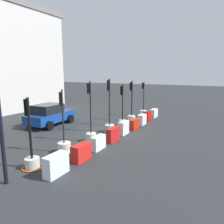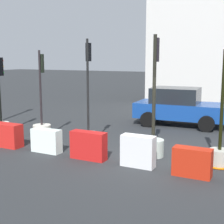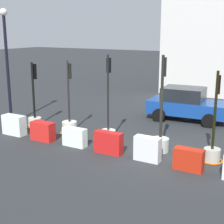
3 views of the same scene
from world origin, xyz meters
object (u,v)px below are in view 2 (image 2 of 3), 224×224
Objects in this scene: construction_barrier_1 at (8,135)px; traffic_light_4 at (220,148)px; traffic_light_1 at (42,128)px; construction_barrier_2 at (46,141)px; construction_barrier_3 at (88,145)px; car_blue_estate at (179,106)px; construction_barrier_5 at (192,162)px; traffic_light_0 at (1,121)px; construction_barrier_4 at (138,151)px; traffic_light_3 at (153,136)px; traffic_light_2 at (88,133)px.

traffic_light_4 is at bearing 9.95° from construction_barrier_1.
traffic_light_1 is 6.61m from traffic_light_4.
construction_barrier_2 is 1.64m from construction_barrier_3.
traffic_light_4 is 0.78× the size of car_blue_estate.
traffic_light_1 is 3.35× the size of construction_barrier_5.
traffic_light_0 is 0.96× the size of traffic_light_4.
construction_barrier_5 is at bearing -9.65° from traffic_light_0.
construction_barrier_4 reaches higher than construction_barrier_2.
traffic_light_1 is at bearing -128.27° from car_blue_estate.
construction_barrier_4 is 0.23× the size of car_blue_estate.
construction_barrier_4 is (-0.04, -1.15, -0.20)m from traffic_light_3.
construction_barrier_2 is at bearing -167.79° from traffic_light_4.
traffic_light_2 is 1.48m from construction_barrier_2.
traffic_light_0 is at bearing 168.81° from construction_barrier_4.
traffic_light_4 is (2.04, -0.02, -0.11)m from traffic_light_3.
traffic_light_3 is 3.77× the size of construction_barrier_5.
traffic_light_2 reaches higher than construction_barrier_5.
traffic_light_2 is 1.12× the size of traffic_light_4.
traffic_light_3 is (2.37, 0.03, 0.13)m from traffic_light_2.
construction_barrier_5 is (1.53, -1.23, -0.27)m from traffic_light_3.
traffic_light_1 is (2.12, 0.01, -0.09)m from traffic_light_0.
traffic_light_4 is at bearing 12.21° from construction_barrier_2.
construction_barrier_1 is at bearing -165.90° from traffic_light_3.
traffic_light_2 is at bearing 25.15° from construction_barrier_1.
traffic_light_0 is 3.64m from construction_barrier_2.
construction_barrier_3 is 6.52m from car_blue_estate.
construction_barrier_3 reaches higher than construction_barrier_5.
construction_barrier_3 is at bearing -99.49° from car_blue_estate.
traffic_light_0 is 0.86× the size of traffic_light_2.
traffic_light_4 is at bearing -0.52° from traffic_light_3.
traffic_light_4 is 3.31× the size of construction_barrier_5.
car_blue_estate reaches higher than construction_barrier_5.
traffic_light_1 is at bearing 133.33° from construction_barrier_2.
traffic_light_4 is 5.47m from construction_barrier_2.
traffic_light_3 is at bearing 19.56° from construction_barrier_2.
construction_barrier_2 reaches higher than construction_barrier_5.
traffic_light_3 reaches higher than construction_barrier_5.
traffic_light_2 reaches higher than construction_barrier_3.
traffic_light_2 reaches higher than traffic_light_1.
construction_barrier_2 is at bearing 179.29° from construction_barrier_5.
construction_barrier_2 is 0.24× the size of car_blue_estate.
traffic_light_1 is at bearing 74.92° from construction_barrier_1.
traffic_light_4 is at bearing 67.47° from construction_barrier_5.
construction_barrier_3 is 3.20m from construction_barrier_5.
traffic_light_2 is 4.41m from traffic_light_4.
construction_barrier_2 is (-5.34, -1.16, -0.15)m from traffic_light_4.
traffic_light_2 is at bearing 162.87° from construction_barrier_5.
traffic_light_4 is (4.41, 0.01, 0.02)m from traffic_light_2.
construction_barrier_1 is at bearing -154.85° from traffic_light_2.
construction_barrier_5 is 0.24× the size of car_blue_estate.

